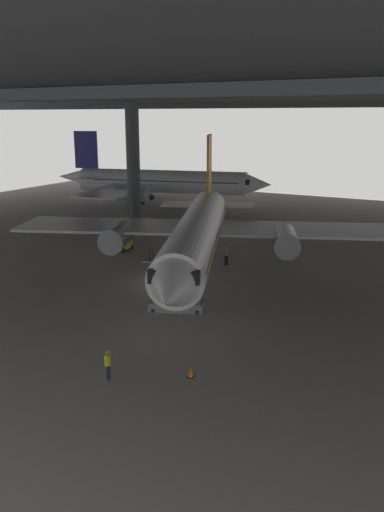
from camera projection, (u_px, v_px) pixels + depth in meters
The scene contains 9 objects.
ground_plane at pixel (175, 284), 43.78m from camera, with size 110.00×110.00×0.00m, color gray.
hangar_structure at pixel (243, 92), 51.50m from camera, with size 121.00×99.00×16.33m.
airplane_main at pixel (198, 233), 46.76m from camera, with size 35.21×35.31×11.51m.
boarding_stairs at pixel (175, 300), 37.73m from camera, with size 4.43×2.86×4.67m.
crew_worker_near_nose at pixel (108, 363), 27.63m from camera, with size 0.32×0.53×1.70m.
crew_worker_by_stairs at pixel (192, 283), 41.11m from camera, with size 0.26×0.55×1.61m.
airplane_distant at pixel (158, 182), 83.57m from camera, with size 34.80×34.23×11.08m.
traffic_cone_orange at pixel (191, 372), 28.10m from camera, with size 0.36×0.36×0.60m.
baggage_tug at pixel (123, 245), 54.49m from camera, with size 1.40×2.27×0.90m.
Camera 1 is at (20.82, -36.18, 13.47)m, focal length 37.17 mm.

